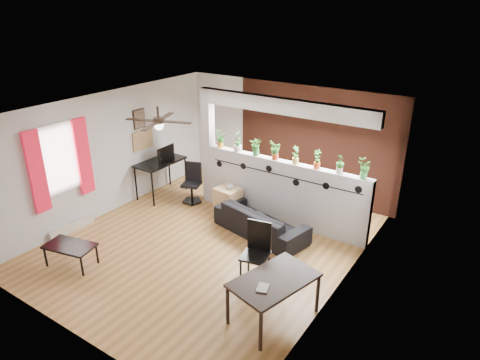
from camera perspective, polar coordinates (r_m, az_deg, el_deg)
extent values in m
cube|color=olive|center=(8.38, -4.17, -8.47)|extent=(6.30, 7.10, 0.10)
cube|color=#B7B7BA|center=(10.16, 6.06, 5.60)|extent=(6.30, 0.04, 2.90)
cube|color=#B7B7BA|center=(5.97, -22.72, -9.45)|extent=(6.30, 0.04, 2.90)
cube|color=#B7B7BA|center=(9.51, -17.06, 3.46)|extent=(0.04, 7.10, 2.90)
cube|color=#B7B7BA|center=(6.63, 13.85, -4.86)|extent=(0.04, 7.10, 2.90)
cube|color=white|center=(7.35, -4.78, 9.79)|extent=(6.30, 7.10, 0.10)
cube|color=#BCBCC1|center=(8.78, 5.84, -1.65)|extent=(3.60, 0.18, 1.35)
cube|color=silver|center=(8.20, 6.34, 9.69)|extent=(3.60, 0.18, 0.30)
cube|color=#BCBCC1|center=(9.51, -4.22, 4.44)|extent=(0.22, 0.20, 2.60)
cube|color=#B14E33|center=(9.80, 10.07, 4.70)|extent=(3.90, 0.05, 2.60)
cube|color=black|center=(8.54, 5.65, 0.60)|extent=(3.31, 0.01, 0.02)
cylinder|color=black|center=(9.34, -2.77, 2.16)|extent=(0.14, 0.01, 0.14)
cylinder|color=black|center=(8.98, 0.42, 1.86)|extent=(0.14, 0.01, 0.14)
cylinder|color=black|center=(8.65, 3.86, 1.52)|extent=(0.14, 0.01, 0.14)
cylinder|color=black|center=(8.44, 7.48, -0.35)|extent=(0.14, 0.01, 0.14)
cylinder|color=black|center=(8.19, 11.38, -0.79)|extent=(0.14, 0.01, 0.14)
cylinder|color=black|center=(7.97, 15.52, -1.24)|extent=(0.14, 0.01, 0.14)
cube|color=white|center=(8.75, -23.04, 2.65)|extent=(0.02, 0.95, 1.25)
cube|color=silver|center=(8.73, -22.99, 2.64)|extent=(0.04, 1.05, 1.35)
cube|color=red|center=(8.49, -25.46, 0.93)|extent=(0.06, 0.30, 1.55)
cube|color=red|center=(9.00, -20.17, 2.96)|extent=(0.06, 0.30, 1.55)
cube|color=silver|center=(9.28, -21.50, -5.86)|extent=(0.08, 1.00, 0.18)
cube|color=#9E784C|center=(10.05, -12.83, 5.25)|extent=(0.03, 0.60, 0.45)
cube|color=#8C7259|center=(9.88, -13.29, 7.93)|extent=(0.03, 0.30, 0.40)
cube|color=black|center=(9.89, -13.31, 7.94)|extent=(0.02, 0.34, 0.44)
cylinder|color=black|center=(7.68, -10.90, 8.89)|extent=(0.04, 0.04, 0.20)
cylinder|color=black|center=(7.72, -10.82, 7.81)|extent=(0.18, 0.18, 0.10)
sphere|color=white|center=(7.74, -10.77, 7.17)|extent=(0.17, 0.17, 0.17)
cube|color=black|center=(7.59, -8.45, 7.63)|extent=(0.55, 0.29, 0.01)
cube|color=black|center=(8.02, -9.84, 8.38)|extent=(0.29, 0.55, 0.01)
cube|color=black|center=(7.86, -13.10, 7.82)|extent=(0.55, 0.29, 0.01)
cube|color=black|center=(7.42, -11.87, 7.04)|extent=(0.29, 0.55, 0.01)
cylinder|color=orange|center=(9.29, -2.62, 4.73)|extent=(0.13, 0.13, 0.12)
imported|color=#195418|center=(9.23, -2.64, 5.77)|extent=(0.23, 0.21, 0.27)
cylinder|color=silver|center=(9.04, -0.30, 4.24)|extent=(0.17, 0.17, 0.12)
imported|color=#195418|center=(8.97, -0.30, 5.58)|extent=(0.29, 0.31, 0.36)
cylinder|color=#2E8035|center=(8.81, 2.15, 3.71)|extent=(0.13, 0.13, 0.12)
imported|color=#195418|center=(8.75, 2.16, 4.84)|extent=(0.23, 0.20, 0.28)
cylinder|color=#C43D1F|center=(8.60, 4.71, 3.15)|extent=(0.13, 0.13, 0.12)
imported|color=#195418|center=(8.54, 4.75, 4.31)|extent=(0.24, 0.25, 0.29)
cylinder|color=gold|center=(8.41, 7.40, 2.56)|extent=(0.13, 0.13, 0.12)
imported|color=#195418|center=(8.35, 7.46, 3.68)|extent=(0.20, 0.22, 0.27)
cylinder|color=#DB4719|center=(8.23, 10.20, 1.93)|extent=(0.13, 0.13, 0.12)
imported|color=#195418|center=(8.17, 10.29, 3.09)|extent=(0.19, 0.16, 0.27)
cylinder|color=silver|center=(8.08, 13.12, 1.27)|extent=(0.12, 0.12, 0.12)
imported|color=#195418|center=(8.02, 13.23, 2.40)|extent=(0.22, 0.21, 0.26)
cylinder|color=green|center=(7.95, 16.14, 0.59)|extent=(0.13, 0.13, 0.12)
imported|color=#195418|center=(7.89, 16.27, 1.76)|extent=(0.22, 0.21, 0.27)
imported|color=black|center=(8.47, 2.80, -5.56)|extent=(1.98, 1.11, 0.55)
cube|color=tan|center=(9.22, -1.61, -2.83)|extent=(0.55, 0.50, 0.60)
imported|color=gray|center=(9.04, -1.38, -0.89)|extent=(0.14, 0.14, 0.11)
cube|color=black|center=(10.08, -10.60, 2.39)|extent=(0.64, 1.20, 0.05)
cylinder|color=black|center=(10.08, -13.71, -0.52)|extent=(0.04, 0.04, 0.81)
cylinder|color=black|center=(9.71, -11.55, -1.25)|extent=(0.04, 0.04, 0.81)
cylinder|color=black|center=(10.78, -9.41, 1.41)|extent=(0.04, 0.04, 0.81)
cylinder|color=black|center=(10.43, -7.25, 0.79)|extent=(0.04, 0.04, 0.81)
imported|color=black|center=(10.15, -10.06, 3.24)|extent=(0.32, 0.07, 0.18)
cylinder|color=black|center=(9.90, -6.39, -2.79)|extent=(0.47, 0.47, 0.04)
cylinder|color=black|center=(9.81, -6.44, -1.73)|extent=(0.05, 0.05, 0.40)
cube|color=black|center=(9.72, -6.50, -0.56)|extent=(0.48, 0.48, 0.06)
cube|color=black|center=(9.77, -6.19, 1.20)|extent=(0.36, 0.16, 0.44)
cube|color=black|center=(6.22, 4.59, -13.16)|extent=(1.05, 1.40, 0.04)
cylinder|color=black|center=(6.31, -1.66, -16.39)|extent=(0.05, 0.05, 0.64)
cylinder|color=black|center=(5.93, 2.78, -19.50)|extent=(0.05, 0.05, 0.64)
cylinder|color=black|center=(6.95, 5.91, -12.28)|extent=(0.05, 0.05, 0.64)
cylinder|color=black|center=(6.61, 10.32, -14.70)|extent=(0.05, 0.05, 0.64)
imported|color=gray|center=(6.03, 2.31, -14.04)|extent=(0.21, 0.24, 0.02)
cube|color=black|center=(6.99, 2.03, -10.10)|extent=(0.50, 0.50, 0.03)
cube|color=black|center=(7.00, 2.60, -7.38)|extent=(0.40, 0.12, 0.54)
cube|color=black|center=(7.05, 0.10, -12.26)|extent=(0.03, 0.03, 0.50)
cube|color=black|center=(6.95, 2.92, -12.88)|extent=(0.03, 0.03, 0.50)
cube|color=black|center=(7.18, 1.16, -9.01)|extent=(0.03, 0.03, 1.03)
cube|color=black|center=(7.08, 3.92, -9.56)|extent=(0.03, 0.03, 1.03)
cube|color=black|center=(8.04, -21.76, -8.16)|extent=(0.94, 0.65, 0.04)
cylinder|color=black|center=(8.27, -24.50, -9.35)|extent=(0.04, 0.04, 0.36)
cylinder|color=black|center=(7.78, -20.33, -10.76)|extent=(0.04, 0.04, 0.36)
cylinder|color=black|center=(8.50, -22.66, -8.11)|extent=(0.04, 0.04, 0.36)
cylinder|color=black|center=(8.03, -18.52, -9.37)|extent=(0.04, 0.04, 0.36)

